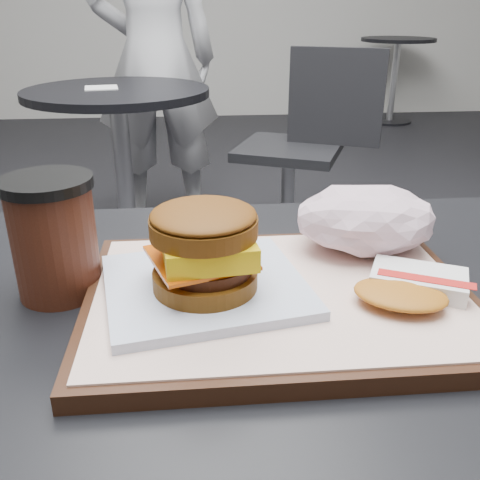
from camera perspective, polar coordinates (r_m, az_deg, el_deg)
name	(u,v)px	position (r m, az deg, el deg)	size (l,w,h in m)	color
customer_table	(266,449)	(0.65, 2.80, -21.37)	(0.80, 0.60, 0.77)	#A5A5AA
serving_tray	(279,298)	(0.54, 4.15, -6.17)	(0.38, 0.28, 0.02)	black
breakfast_sandwich	(205,258)	(0.51, -3.75, -1.88)	(0.22, 0.20, 0.09)	white
hash_brown	(411,286)	(0.54, 17.74, -4.73)	(0.13, 0.12, 0.02)	silver
crumpled_wrapper	(366,219)	(0.62, 13.33, 2.18)	(0.16, 0.12, 0.07)	silver
coffee_cup	(54,235)	(0.57, -19.26, 0.55)	(0.09, 0.09, 0.13)	#3C180E
neighbor_table	(121,141)	(2.18, -12.56, 10.30)	(0.70, 0.70, 0.75)	black
napkin	(101,88)	(2.16, -14.58, 15.44)	(0.12, 0.12, 0.00)	silver
neighbor_chair	(305,138)	(2.37, 6.97, 10.75)	(0.66, 0.55, 0.88)	#9A9A9F
patron	(155,58)	(2.66, -9.08, 18.60)	(0.59, 0.39, 1.61)	silver
bg_table_far	(396,60)	(5.32, 16.30, 17.97)	(0.66, 0.66, 0.75)	black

